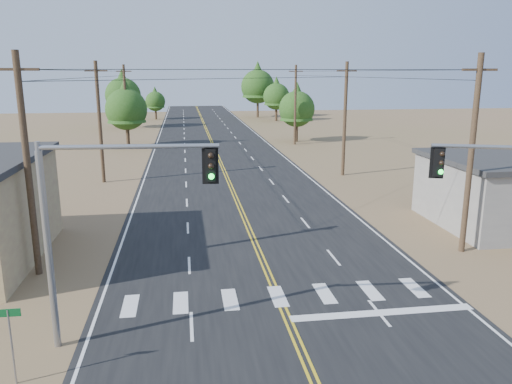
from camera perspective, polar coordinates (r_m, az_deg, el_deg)
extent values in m
cube|color=black|center=(41.94, -3.06, 1.01)|extent=(15.00, 200.00, 0.02)
cylinder|color=#4C3826|center=(24.14, -24.64, 2.55)|extent=(0.30, 0.30, 10.00)
cube|color=#4C3826|center=(23.79, -25.65, 12.52)|extent=(1.80, 0.12, 0.12)
cylinder|color=#4C3826|center=(43.52, -17.42, 7.53)|extent=(0.30, 0.30, 10.00)
cube|color=#4C3826|center=(43.33, -17.82, 13.06)|extent=(1.80, 0.12, 0.12)
cylinder|color=#4C3826|center=(63.29, -14.65, 9.40)|extent=(0.30, 0.30, 10.00)
cube|color=#4C3826|center=(63.16, -14.88, 13.20)|extent=(1.80, 0.12, 0.12)
cylinder|color=#4C3826|center=(27.12, 23.36, 3.76)|extent=(0.30, 0.30, 10.00)
cube|color=#4C3826|center=(26.81, 24.21, 12.63)|extent=(1.80, 0.12, 0.12)
cylinder|color=#4C3826|center=(45.24, 10.11, 8.14)|extent=(0.30, 0.30, 10.00)
cube|color=#4C3826|center=(45.06, 10.34, 13.47)|extent=(1.80, 0.12, 0.12)
cylinder|color=#4C3826|center=(64.48, 4.51, 9.86)|extent=(0.30, 0.30, 10.00)
cube|color=#4C3826|center=(64.36, 4.58, 13.59)|extent=(1.80, 0.12, 0.12)
cylinder|color=gray|center=(17.68, -22.62, -6.44)|extent=(0.23, 0.23, 6.71)
cylinder|color=gray|center=(16.90, -23.65, 4.34)|extent=(0.17, 0.17, 0.58)
cylinder|color=gray|center=(16.18, -14.24, 5.04)|extent=(5.60, 0.53, 0.15)
cube|color=black|center=(16.04, -5.23, 3.08)|extent=(0.35, 0.31, 1.06)
sphere|color=black|center=(15.81, -5.18, 4.16)|extent=(0.19, 0.19, 0.19)
sphere|color=black|center=(15.87, -5.15, 2.97)|extent=(0.19, 0.19, 0.19)
sphere|color=#0CE533|center=(15.94, -5.13, 1.78)|extent=(0.19, 0.19, 0.19)
cube|color=black|center=(19.07, 20.09, 3.21)|extent=(0.39, 0.36, 1.01)
sphere|color=black|center=(18.91, 20.53, 4.09)|extent=(0.18, 0.18, 0.18)
sphere|color=black|center=(18.96, 20.45, 3.13)|extent=(0.18, 0.18, 0.18)
sphere|color=#0CE533|center=(19.01, 20.37, 2.17)|extent=(0.18, 0.18, 0.18)
cylinder|color=gray|center=(16.97, -26.11, -15.65)|extent=(0.06, 0.06, 2.40)
cube|color=#0B5222|center=(16.48, -26.51, -12.26)|extent=(0.72, 0.04, 0.24)
cylinder|color=#3F2D1E|center=(64.29, -14.44, 6.35)|extent=(0.45, 0.45, 3.05)
cone|color=#214D16|center=(63.93, -14.67, 10.11)|extent=(4.74, 4.74, 5.42)
sphere|color=#214D16|center=(63.99, -14.61, 9.13)|extent=(5.08, 5.08, 5.08)
cylinder|color=#3F2D1E|center=(86.96, -14.81, 8.24)|extent=(0.44, 0.44, 3.50)
cone|color=#214D16|center=(86.68, -15.01, 11.44)|extent=(5.44, 5.44, 6.22)
sphere|color=#214D16|center=(86.73, -14.96, 10.61)|extent=(5.83, 5.83, 5.83)
cylinder|color=#3F2D1E|center=(101.54, -11.38, 8.79)|extent=(0.39, 0.39, 2.31)
cone|color=#214D16|center=(101.34, -11.46, 10.59)|extent=(3.59, 3.59, 4.11)
sphere|color=#214D16|center=(101.38, -11.44, 10.12)|extent=(3.85, 3.85, 3.85)
cylinder|color=#3F2D1E|center=(67.53, 4.63, 6.97)|extent=(0.44, 0.44, 2.84)
cone|color=#214D16|center=(67.20, 4.70, 10.31)|extent=(4.42, 4.42, 5.05)
sphere|color=#214D16|center=(67.26, 4.68, 9.44)|extent=(4.74, 4.74, 4.74)
cylinder|color=#3F2D1E|center=(96.71, 2.32, 9.02)|extent=(0.47, 0.47, 3.01)
cone|color=#214D16|center=(96.47, 2.35, 11.50)|extent=(4.68, 4.68, 5.35)
sphere|color=#214D16|center=(96.51, 2.34, 10.85)|extent=(5.02, 5.02, 5.02)
cylinder|color=#3F2D1E|center=(104.09, 0.19, 9.65)|extent=(0.48, 0.48, 4.08)
cone|color=#214D16|center=(103.86, 0.20, 12.77)|extent=(6.35, 6.35, 7.26)
sphere|color=#214D16|center=(103.89, 0.20, 11.96)|extent=(6.80, 6.80, 6.80)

